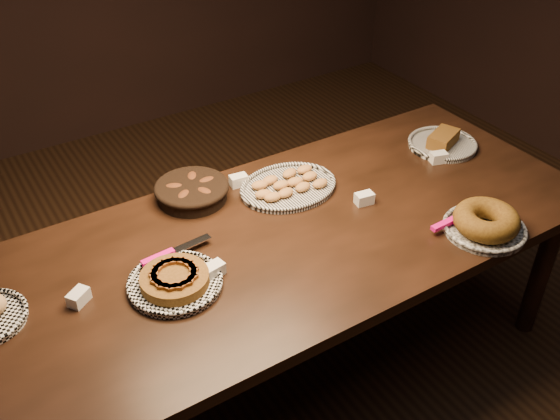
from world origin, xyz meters
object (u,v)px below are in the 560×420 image
madeleine_platter (288,186)px  bundt_cake_plate (485,223)px  buffet_table (287,248)px  apple_tart_plate (175,280)px

madeleine_platter → bundt_cake_plate: size_ratio=1.21×
buffet_table → bundt_cake_plate: bearing=-31.8°
madeleine_platter → buffet_table: bearing=-133.4°
buffet_table → madeleine_platter: bearing=56.3°
buffet_table → madeleine_platter: (0.16, 0.24, 0.09)m
buffet_table → apple_tart_plate: (-0.46, -0.04, 0.10)m
apple_tart_plate → bundt_cake_plate: 1.13m
apple_tart_plate → madeleine_platter: apple_tart_plate is taller
apple_tart_plate → madeleine_platter: (0.62, 0.28, -0.00)m
apple_tart_plate → bundt_cake_plate: (1.08, -0.33, 0.02)m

